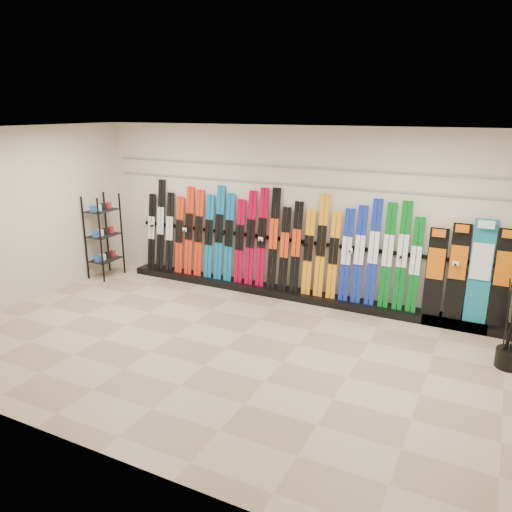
% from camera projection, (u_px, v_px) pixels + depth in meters
% --- Properties ---
extents(floor, '(8.00, 8.00, 0.00)m').
position_uv_depth(floor, '(225.00, 348.00, 7.07)').
color(floor, tan).
rests_on(floor, ground).
extents(back_wall, '(8.00, 0.00, 8.00)m').
position_uv_depth(back_wall, '(295.00, 213.00, 8.79)').
color(back_wall, beige).
rests_on(back_wall, floor).
extents(left_wall, '(0.00, 5.00, 5.00)m').
position_uv_depth(left_wall, '(17.00, 218.00, 8.36)').
color(left_wall, beige).
rests_on(left_wall, floor).
extents(ceiling, '(8.00, 8.00, 0.00)m').
position_uv_depth(ceiling, '(221.00, 131.00, 6.22)').
color(ceiling, silver).
rests_on(ceiling, back_wall).
extents(ski_rack_base, '(8.00, 0.40, 0.12)m').
position_uv_depth(ski_rack_base, '(300.00, 295.00, 8.91)').
color(ski_rack_base, black).
rests_on(ski_rack_base, floor).
extents(skis, '(5.37, 0.26, 1.81)m').
position_uv_depth(skis, '(268.00, 242.00, 9.00)').
color(skis, black).
rests_on(skis, ski_rack_base).
extents(snowboards, '(1.24, 0.24, 1.58)m').
position_uv_depth(snowboards, '(470.00, 273.00, 7.58)').
color(snowboards, black).
rests_on(snowboards, ski_rack_base).
extents(accessory_rack, '(0.40, 0.60, 1.66)m').
position_uv_depth(accessory_rack, '(104.00, 236.00, 9.90)').
color(accessory_rack, black).
rests_on(accessory_rack, floor).
extents(pole_bin, '(0.35, 0.35, 0.25)m').
position_uv_depth(pole_bin, '(510.00, 358.00, 6.53)').
color(pole_bin, black).
rests_on(pole_bin, floor).
extents(slatwall_rail_0, '(7.60, 0.02, 0.03)m').
position_uv_depth(slatwall_rail_0, '(295.00, 185.00, 8.63)').
color(slatwall_rail_0, gray).
rests_on(slatwall_rail_0, back_wall).
extents(slatwall_rail_1, '(7.60, 0.02, 0.03)m').
position_uv_depth(slatwall_rail_1, '(295.00, 167.00, 8.55)').
color(slatwall_rail_1, gray).
rests_on(slatwall_rail_1, back_wall).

